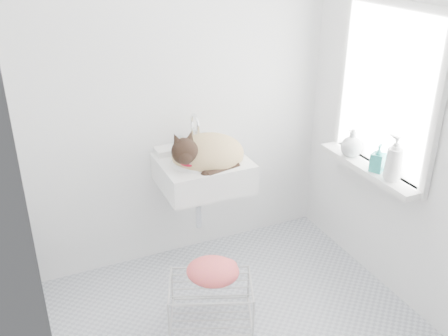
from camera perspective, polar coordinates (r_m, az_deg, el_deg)
name	(u,v)px	position (r m, az deg, el deg)	size (l,w,h in m)	color
floor	(243,329)	(3.33, 2.16, -17.62)	(2.20, 2.00, 0.02)	silver
back_wall	(181,93)	(3.51, -4.82, 8.41)	(2.20, 0.02, 2.50)	white
right_wall	(410,116)	(3.26, 20.26, 5.57)	(0.02, 2.00, 2.50)	white
left_wall	(23,184)	(2.39, -21.67, -1.69)	(0.02, 2.00, 2.50)	white
window_glass	(388,91)	(3.35, 18.01, 8.26)	(0.01, 0.80, 1.00)	white
window_frame	(386,91)	(3.34, 17.81, 8.24)	(0.04, 0.90, 1.10)	white
windowsill	(368,168)	(3.49, 15.95, -0.02)	(0.16, 0.88, 0.04)	white
sink	(203,159)	(3.43, -2.41, 0.96)	(0.59, 0.52, 0.24)	white
faucet	(193,131)	(3.53, -3.55, 4.13)	(0.22, 0.15, 0.22)	silver
cat	(205,155)	(3.40, -2.14, 1.52)	(0.52, 0.43, 0.32)	tan
wire_rack	(211,303)	(3.27, -1.50, -14.93)	(0.50, 0.35, 0.30)	#BDBDBD
towel	(213,277)	(3.18, -1.26, -12.12)	(0.33, 0.23, 0.14)	orange
bottle_a	(391,180)	(3.32, 18.29, -1.27)	(0.10, 0.10, 0.25)	silver
bottle_b	(376,171)	(3.41, 16.77, -0.32)	(0.08, 0.08, 0.18)	teal
bottle_c	(350,155)	(3.60, 14.05, 1.38)	(0.15, 0.15, 0.19)	silver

